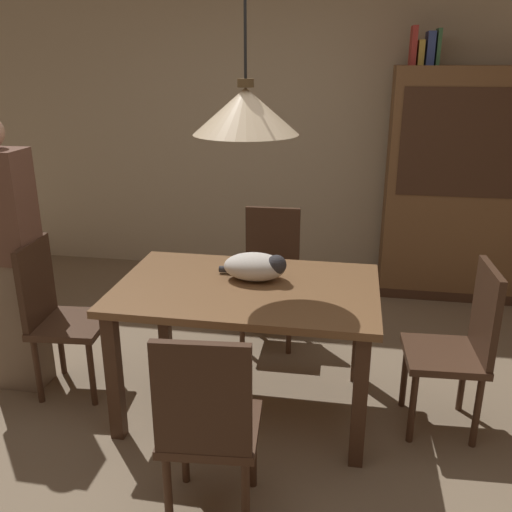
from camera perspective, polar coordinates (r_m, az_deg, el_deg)
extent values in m
plane|color=#847056|center=(3.05, -1.80, -19.03)|extent=(10.00, 10.00, 0.00)
cube|color=beige|center=(5.02, 4.33, 14.39)|extent=(6.40, 0.10, 2.90)
cube|color=brown|center=(3.00, -0.95, -3.41)|extent=(1.40, 0.90, 0.04)
cube|color=#472D1E|center=(3.01, -14.29, -11.96)|extent=(0.07, 0.07, 0.71)
cube|color=#472D1E|center=(2.79, 10.53, -14.46)|extent=(0.07, 0.07, 0.71)
cube|color=#472D1E|center=(3.65, -9.40, -5.77)|extent=(0.07, 0.07, 0.71)
cube|color=#472D1E|center=(3.46, 10.54, -7.27)|extent=(0.07, 0.07, 0.71)
cube|color=#472D1E|center=(3.46, -18.37, -6.64)|extent=(0.43, 0.43, 0.04)
cube|color=#40291B|center=(3.43, -21.60, -2.50)|extent=(0.07, 0.38, 0.48)
cylinder|color=#472D1E|center=(3.38, -16.45, -11.44)|extent=(0.04, 0.04, 0.41)
cylinder|color=#472D1E|center=(3.64, -14.68, -8.90)|extent=(0.04, 0.04, 0.41)
cylinder|color=#472D1E|center=(3.50, -21.43, -10.88)|extent=(0.04, 0.04, 0.41)
cylinder|color=#472D1E|center=(3.75, -19.35, -8.49)|extent=(0.04, 0.04, 0.41)
cube|color=#472D1E|center=(2.47, -4.57, -17.10)|extent=(0.43, 0.43, 0.04)
cube|color=#40291B|center=(2.17, -5.57, -14.41)|extent=(0.38, 0.07, 0.48)
cylinder|color=#472D1E|center=(2.71, -0.31, -19.13)|extent=(0.04, 0.04, 0.41)
cylinder|color=#472D1E|center=(2.75, -7.32, -18.61)|extent=(0.04, 0.04, 0.41)
cylinder|color=#472D1E|center=(2.47, -1.09, -23.75)|extent=(0.04, 0.04, 0.41)
cylinder|color=#472D1E|center=(2.52, -8.98, -23.04)|extent=(0.04, 0.04, 0.41)
cube|color=#472D1E|center=(3.13, 18.63, -9.61)|extent=(0.42, 0.42, 0.04)
cube|color=#40291B|center=(3.06, 22.46, -5.33)|extent=(0.06, 0.38, 0.48)
cylinder|color=#472D1E|center=(3.34, 14.95, -11.63)|extent=(0.04, 0.04, 0.41)
cylinder|color=#472D1E|center=(3.08, 15.72, -14.69)|extent=(0.04, 0.04, 0.41)
cylinder|color=#472D1E|center=(3.41, 20.39, -11.63)|extent=(0.04, 0.04, 0.41)
cylinder|color=#472D1E|center=(3.15, 21.67, -14.61)|extent=(0.04, 0.04, 0.41)
cube|color=#472D1E|center=(3.84, 1.32, -2.93)|extent=(0.41, 0.41, 0.04)
cube|color=#40291B|center=(3.92, 1.72, 1.58)|extent=(0.38, 0.04, 0.48)
cylinder|color=#472D1E|center=(3.81, -1.43, -6.82)|extent=(0.04, 0.04, 0.41)
cylinder|color=#472D1E|center=(3.77, 3.39, -7.16)|extent=(0.04, 0.04, 0.41)
cylinder|color=#472D1E|center=(4.10, -0.62, -4.86)|extent=(0.04, 0.04, 0.41)
cylinder|color=#472D1E|center=(4.06, 3.86, -5.14)|extent=(0.04, 0.04, 0.41)
ellipsoid|color=silver|center=(3.05, -0.23, -1.09)|extent=(0.34, 0.23, 0.15)
sphere|color=#333338|center=(3.00, 2.10, -0.92)|extent=(0.11, 0.11, 0.11)
cylinder|color=#333338|center=(3.14, -2.17, -1.43)|extent=(0.18, 0.04, 0.04)
cone|color=beige|center=(2.77, -1.06, 14.60)|extent=(0.52, 0.52, 0.22)
cylinder|color=#513D23|center=(2.76, -1.08, 17.28)|extent=(0.08, 0.08, 0.04)
cube|color=brown|center=(4.82, 19.73, 6.77)|extent=(1.10, 0.44, 1.85)
cube|color=#472D1E|center=(4.54, 20.70, 10.69)|extent=(0.97, 0.01, 0.81)
cube|color=#472D1E|center=(5.07, 18.60, -3.00)|extent=(1.12, 0.45, 0.08)
cube|color=#B73833|center=(4.67, 15.78, 20.01)|extent=(0.04, 0.22, 0.28)
cube|color=gold|center=(4.67, 16.46, 19.33)|extent=(0.04, 0.20, 0.18)
cube|color=#384C93|center=(4.68, 17.34, 19.62)|extent=(0.06, 0.24, 0.24)
cube|color=#427A4C|center=(4.68, 18.08, 19.67)|extent=(0.03, 0.20, 0.26)
cube|color=#84705B|center=(3.65, -23.26, -6.36)|extent=(0.30, 0.20, 0.81)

